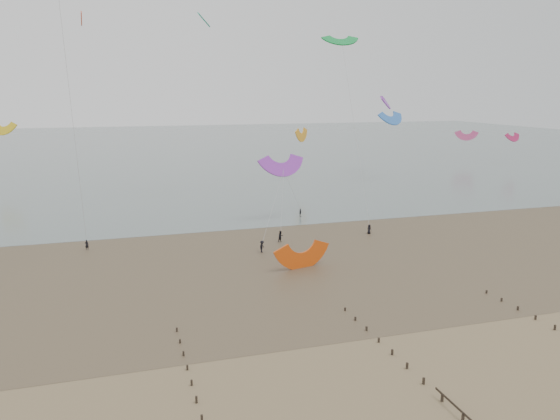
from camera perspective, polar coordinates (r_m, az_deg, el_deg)
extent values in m
plane|color=brown|center=(48.94, 8.19, -16.13)|extent=(500.00, 500.00, 0.00)
plane|color=#475654|center=(240.66, -12.42, 6.46)|extent=(500.00, 500.00, 0.00)
plane|color=#473A28|center=(79.60, -2.51, -4.66)|extent=(500.00, 500.00, 0.00)
ellipsoid|color=slate|center=(65.07, -15.26, -9.05)|extent=(23.60, 14.36, 0.01)
ellipsoid|color=slate|center=(85.93, 4.77, -3.42)|extent=(33.64, 18.32, 0.01)
ellipsoid|color=slate|center=(96.64, 25.16, -2.80)|extent=(19.65, 13.67, 0.01)
cube|color=black|center=(42.12, -8.17, -20.83)|extent=(0.16, 0.16, 0.62)
cube|color=black|center=(44.33, -8.73, -19.03)|extent=(0.16, 0.16, 0.59)
cube|color=black|center=(46.60, -9.22, -17.40)|extent=(0.16, 0.16, 0.57)
cube|color=black|center=(48.90, -9.66, -15.92)|extent=(0.16, 0.16, 0.54)
cube|color=black|center=(51.23, -10.05, -14.58)|extent=(0.16, 0.16, 0.51)
cube|color=black|center=(53.59, -10.41, -13.35)|extent=(0.16, 0.16, 0.48)
cube|color=black|center=(55.97, -10.73, -12.23)|extent=(0.16, 0.16, 0.45)
cube|color=black|center=(43.91, 18.58, -19.85)|extent=(0.16, 0.16, 0.68)
cube|color=black|center=(45.74, 16.58, -18.33)|extent=(0.16, 0.16, 0.65)
cube|color=black|center=(47.64, 14.78, -16.92)|extent=(0.16, 0.16, 0.62)
cube|color=black|center=(49.62, 13.14, -15.60)|extent=(0.16, 0.16, 0.59)
cube|color=black|center=(51.65, 11.64, -14.38)|extent=(0.16, 0.16, 0.57)
cube|color=black|center=(53.73, 10.28, -13.24)|extent=(0.16, 0.16, 0.54)
cube|color=black|center=(55.86, 9.03, -12.18)|extent=(0.16, 0.16, 0.51)
cube|color=black|center=(58.03, 7.88, -11.19)|extent=(0.16, 0.16, 0.48)
cube|color=black|center=(60.24, 6.82, -10.27)|extent=(0.16, 0.16, 0.45)
cube|color=black|center=(61.74, 26.79, -10.94)|extent=(0.16, 0.16, 0.57)
cube|color=black|center=(63.49, 25.15, -10.15)|extent=(0.16, 0.16, 0.54)
cube|color=black|center=(65.31, 23.60, -9.41)|extent=(0.16, 0.16, 0.51)
cube|color=black|center=(67.17, 22.14, -8.69)|extent=(0.16, 0.16, 0.48)
cube|color=black|center=(69.09, 20.77, -8.01)|extent=(0.16, 0.16, 0.45)
imported|color=black|center=(86.61, -19.54, -3.45)|extent=(0.62, 0.47, 1.54)
imported|color=black|center=(80.34, -1.89, -3.84)|extent=(1.26, 1.32, 1.80)
imported|color=black|center=(85.86, 0.07, -2.77)|extent=(1.07, 0.97, 1.80)
imported|color=black|center=(91.97, 9.30, -1.98)|extent=(0.80, 0.93, 1.60)
imported|color=black|center=(103.10, 2.14, -0.29)|extent=(0.67, 1.01, 1.59)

